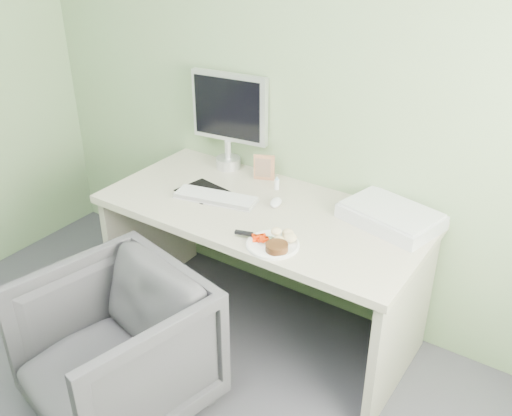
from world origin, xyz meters
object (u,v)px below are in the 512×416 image
Objects in this scene: plate at (273,245)px; monitor at (229,116)px; scanner at (391,217)px; desk_chair at (115,349)px; desk at (262,240)px.

monitor is at bearing 138.37° from plate.
plate is 0.91m from monitor.
scanner is 1.37m from desk_chair.
desk_chair is (0.19, -1.12, -0.70)m from monitor.
monitor is at bearing -172.34° from scanner.
plate reaches higher than desk_chair.
desk is 2.21× the size of desk_chair.
desk is at bearing 130.94° from plate.
monitor reaches higher than desk_chair.
desk is at bearing -43.80° from monitor.
desk is 0.87m from desk_chair.
desk reaches higher than desk_chair.
plate is 0.44× the size of monitor.
scanner is (0.35, 0.47, 0.03)m from plate.
scanner is at bearing 20.20° from desk.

